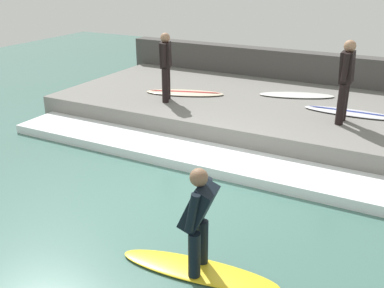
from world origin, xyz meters
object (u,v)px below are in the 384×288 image
object	(u,v)px
surfboard_riding	(198,270)
surfboard_waiting_near	(185,93)
surfer_riding	(199,216)
surfboard_spare	(297,95)
surfer_waiting_far	(346,77)
surfer_waiting_near	(166,63)
surfboard_waiting_far	(352,113)

from	to	relation	value
surfboard_riding	surfboard_waiting_near	bearing A→B (deg)	30.31
surfer_riding	surfboard_spare	world-z (taller)	surfer_riding
surfboard_waiting_near	surfer_waiting_far	distance (m)	3.99
surfboard_waiting_near	surfboard_spare	distance (m)	2.77
surfer_waiting_near	surfboard_waiting_near	xyz separation A→B (m)	(0.72, -0.11, -0.86)
surfboard_riding	surfboard_waiting_near	xyz separation A→B (m)	(5.44, 3.18, 0.54)
surfboard_waiting_far	surfboard_spare	distance (m)	1.67
surfer_riding	surfer_waiting_near	bearing A→B (deg)	34.81
surfboard_waiting_far	surfboard_waiting_near	bearing A→B (deg)	94.16
surfer_waiting_near	surfer_waiting_far	world-z (taller)	surfer_waiting_far
surfer_waiting_near	surfboard_waiting_near	distance (m)	1.13
surfboard_riding	surfboard_waiting_far	size ratio (longest dim) A/B	1.03
surfer_riding	surfboard_waiting_far	distance (m)	5.79
surfer_waiting_near	surfer_waiting_far	bearing A→B (deg)	-85.03
surfboard_riding	surfer_waiting_far	distance (m)	5.32
surfer_waiting_far	surfboard_waiting_far	bearing A→B (deg)	-10.41
surfer_riding	surfer_waiting_near	distance (m)	5.79
surfer_riding	surfboard_waiting_far	world-z (taller)	surfer_riding
surfboard_riding	surfer_riding	distance (m)	0.79
surfboard_riding	surfboard_waiting_near	world-z (taller)	surfboard_waiting_near
surfboard_waiting_far	surfboard_spare	world-z (taller)	surfboard_waiting_far
surfboard_spare	surfer_riding	bearing A→B (deg)	-174.39
surfer_riding	surfer_waiting_far	bearing A→B (deg)	-7.72
surfer_waiting_near	surfboard_spare	distance (m)	3.33
surfer_waiting_near	surfer_waiting_far	size ratio (longest dim) A/B	0.95
surfboard_waiting_near	surfboard_spare	bearing A→B (deg)	-66.39
surfboard_waiting_far	surfboard_spare	size ratio (longest dim) A/B	1.09
surfboard_riding	surfboard_spare	bearing A→B (deg)	5.61
surfboard_waiting_far	surfboard_riding	bearing A→B (deg)	171.97
surfer_waiting_far	surfboard_spare	xyz separation A→B (m)	(1.48, 1.33, -0.91)
surfer_riding	surfer_waiting_far	size ratio (longest dim) A/B	0.82
surfboard_riding	surfer_riding	bearing A→B (deg)	180.00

